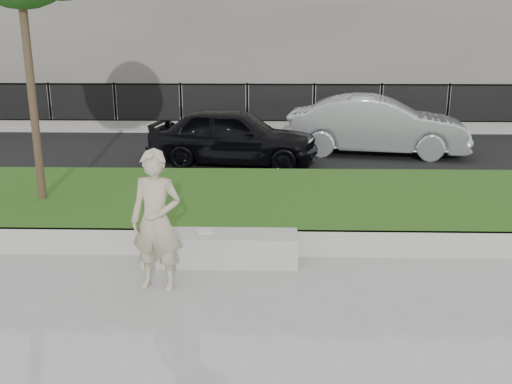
{
  "coord_description": "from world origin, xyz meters",
  "views": [
    {
      "loc": [
        0.18,
        -6.9,
        3.23
      ],
      "look_at": [
        -0.03,
        1.2,
        0.94
      ],
      "focal_mm": 40.0,
      "sensor_mm": 36.0,
      "label": 1
    }
  ],
  "objects_px": {
    "car_dark": "(234,136)",
    "car_silver": "(377,125)",
    "stone_bench": "(221,248)",
    "man": "(156,221)",
    "book": "(205,231)"
  },
  "relations": [
    {
      "from": "car_dark",
      "to": "car_silver",
      "type": "xyz_separation_m",
      "value": [
        3.76,
        1.35,
        0.07
      ]
    },
    {
      "from": "stone_bench",
      "to": "man",
      "type": "height_order",
      "value": "man"
    },
    {
      "from": "man",
      "to": "car_dark",
      "type": "relative_size",
      "value": 0.44
    },
    {
      "from": "stone_bench",
      "to": "car_dark",
      "type": "xyz_separation_m",
      "value": [
        -0.21,
        6.22,
        0.52
      ]
    },
    {
      "from": "car_dark",
      "to": "car_silver",
      "type": "bearing_deg",
      "value": -62.35
    },
    {
      "from": "car_dark",
      "to": "stone_bench",
      "type": "bearing_deg",
      "value": -170.14
    },
    {
      "from": "stone_bench",
      "to": "book",
      "type": "xyz_separation_m",
      "value": [
        -0.23,
        0.04,
        0.24
      ]
    },
    {
      "from": "stone_bench",
      "to": "car_silver",
      "type": "height_order",
      "value": "car_silver"
    },
    {
      "from": "man",
      "to": "car_silver",
      "type": "relative_size",
      "value": 0.39
    },
    {
      "from": "car_silver",
      "to": "stone_bench",
      "type": "bearing_deg",
      "value": 163.91
    },
    {
      "from": "stone_bench",
      "to": "car_silver",
      "type": "distance_m",
      "value": 8.38
    },
    {
      "from": "book",
      "to": "stone_bench",
      "type": "bearing_deg",
      "value": -30.36
    },
    {
      "from": "book",
      "to": "car_silver",
      "type": "bearing_deg",
      "value": 44.15
    },
    {
      "from": "man",
      "to": "car_silver",
      "type": "height_order",
      "value": "man"
    },
    {
      "from": "book",
      "to": "car_dark",
      "type": "height_order",
      "value": "car_dark"
    }
  ]
}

